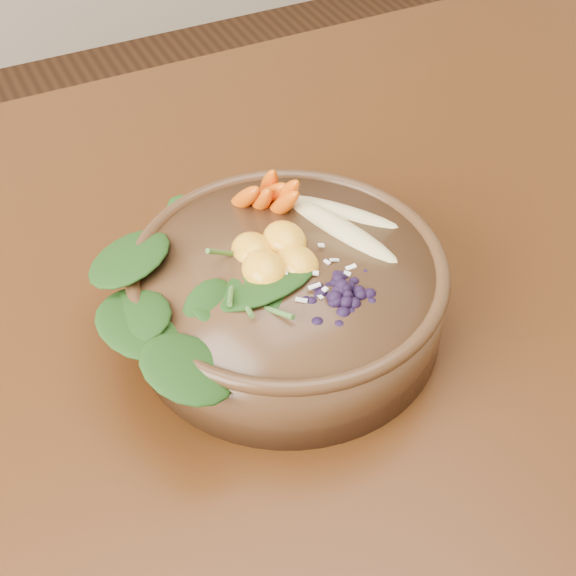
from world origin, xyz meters
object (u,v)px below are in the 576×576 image
carrot_cluster (262,170)px  dining_table (388,331)px  stoneware_bowl (288,297)px  kale_heap (204,243)px  mandarin_cluster (274,243)px  banana_halves (343,208)px  blueberry_pile (343,278)px

carrot_cluster → dining_table: bearing=-49.1°
stoneware_bowl → kale_heap: (-0.06, 0.03, 0.05)m
mandarin_cluster → banana_halves: bearing=12.6°
blueberry_pile → banana_halves: bearing=60.9°
dining_table → carrot_cluster: 0.23m
banana_halves → kale_heap: bearing=156.5°
stoneware_bowl → carrot_cluster: 0.11m
kale_heap → banana_halves: kale_heap is taller
carrot_cluster → blueberry_pile: bearing=-109.5°
dining_table → mandarin_cluster: size_ratio=19.58×
dining_table → banana_halves: (-0.06, 0.01, 0.17)m
mandarin_cluster → blueberry_pile: blueberry_pile is taller
stoneware_bowl → kale_heap: kale_heap is taller
stoneware_bowl → mandarin_cluster: size_ratio=3.15×
banana_halves → blueberry_pile: size_ratio=1.22×
carrot_cluster → mandarin_cluster: (-0.02, -0.07, -0.02)m
dining_table → kale_heap: size_ratio=9.48×
stoneware_bowl → mandarin_cluster: 0.05m
stoneware_bowl → blueberry_pile: bearing=-64.7°
blueberry_pile → carrot_cluster: bearing=92.8°
kale_heap → mandarin_cluster: (0.05, -0.02, -0.01)m
dining_table → carrot_cluster: carrot_cluster is taller
banana_halves → blueberry_pile: 0.09m
stoneware_bowl → banana_halves: size_ratio=1.78×
carrot_cluster → banana_halves: (0.05, -0.05, -0.02)m
blueberry_pile → mandarin_cluster: bearing=113.1°
carrot_cluster → mandarin_cluster: carrot_cluster is taller
kale_heap → banana_halves: (0.12, -0.00, -0.01)m
dining_table → kale_heap: (-0.18, 0.01, 0.18)m
mandarin_cluster → blueberry_pile: 0.07m
dining_table → blueberry_pile: blueberry_pile is taller
kale_heap → carrot_cluster: size_ratio=2.38×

